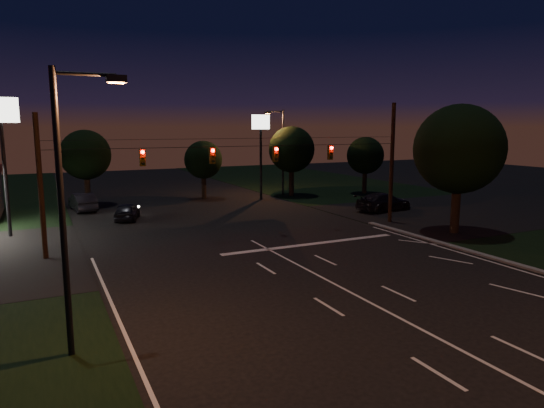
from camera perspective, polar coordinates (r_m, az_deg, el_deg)
ground at (r=19.79m, az=14.37°, el=-12.67°), size 140.00×140.00×0.00m
cross_street_right at (r=44.45m, az=20.82°, el=-0.89°), size 20.00×16.00×0.02m
center_line at (r=16.14m, az=29.00°, el=-18.73°), size 0.14×40.00×0.01m
stop_bar at (r=30.41m, az=4.67°, el=-4.71°), size 12.00×0.50×0.01m
utility_pole_right at (r=38.31m, az=13.65°, el=-2.07°), size 0.30×0.30×9.00m
utility_pole_left at (r=29.80m, az=-25.06°, el=-5.85°), size 0.28×0.28×8.00m
signal_span at (r=31.34m, az=-3.20°, el=5.89°), size 24.00×0.40×1.56m
pole_sign_left_near at (r=35.96m, az=-29.23°, el=7.53°), size 2.20×0.30×9.10m
pole_sign_right at (r=48.29m, az=-1.33°, el=7.89°), size 1.80×0.30×8.40m
street_light_left at (r=16.05m, az=-22.69°, el=1.24°), size 2.20×0.35×9.00m
street_light_right_far at (r=51.53m, az=1.04°, el=6.85°), size 2.20×0.35×9.00m
tree_right_near at (r=35.18m, az=20.97°, el=5.94°), size 6.00×6.00×8.76m
tree_far_b at (r=48.28m, az=-21.08°, el=5.36°), size 4.60×4.60×6.98m
tree_far_c at (r=49.49m, az=-8.11°, el=5.12°), size 3.80×3.80×5.86m
tree_far_d at (r=51.14m, az=2.27°, el=6.37°), size 4.80×4.80×7.30m
tree_far_e at (r=53.76m, az=10.87°, el=5.58°), size 4.00×4.00×6.18m
car_oncoming_a at (r=39.70m, az=-16.70°, el=-0.82°), size 2.77×4.28×1.35m
car_oncoming_b at (r=45.22m, az=-21.38°, el=0.24°), size 2.17×4.89×1.56m
car_cross at (r=43.11m, az=13.00°, el=0.24°), size 5.70×3.02×1.57m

